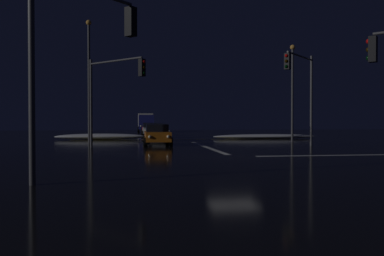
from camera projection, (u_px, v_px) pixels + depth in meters
ground at (233, 158)px, 20.22m from camera, size 120.00×120.00×0.10m
stop_line_north at (207, 147)px, 27.63m from camera, size 0.35×12.76×0.01m
centre_line_ns at (185, 139)px, 39.10m from camera, size 22.00×0.15×0.01m
crosswalk_bar_east at (371, 155)px, 21.32m from camera, size 12.76×0.40×0.01m
snow_bank_left_curb at (100, 137)px, 38.79m from camera, size 8.72×1.50×0.59m
snow_bank_right_curb at (265, 136)px, 40.68m from camera, size 10.84×1.50×0.47m
sedan_orange at (157, 135)px, 29.88m from camera, size 2.02×4.33×1.57m
sedan_silver at (158, 132)px, 36.21m from camera, size 2.02×4.33×1.57m
sedan_gray at (154, 130)px, 42.79m from camera, size 2.02×4.33×1.57m
sedan_white at (150, 129)px, 48.41m from camera, size 2.02×4.33×1.57m
sedan_red at (149, 129)px, 53.63m from camera, size 2.02×4.33×1.57m
sedan_blue at (148, 128)px, 59.63m from camera, size 2.02×4.33×1.57m
box_truck at (146, 122)px, 66.43m from camera, size 2.68×8.28×3.08m
traffic_signal_sw at (80, 41)px, 12.53m from camera, size 3.08×3.08×6.33m
traffic_signal_nw at (112, 85)px, 25.56m from camera, size 3.67×3.67×5.98m
traffic_signal_ne at (302, 82)px, 27.63m from camera, size 3.41×3.41×6.60m
streetlamp_left_near at (89, 73)px, 31.82m from camera, size 0.44×0.44×9.93m
streetlamp_right_near at (292, 86)px, 34.33m from camera, size 0.44×0.44×8.43m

